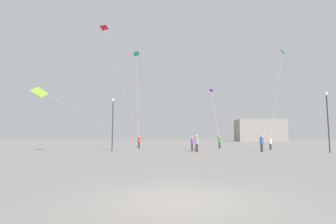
% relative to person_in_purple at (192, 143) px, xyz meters
% --- Properties ---
extents(ground_plane, '(300.00, 300.00, 0.00)m').
position_rel_person_in_purple_xyz_m(ground_plane, '(-2.84, -23.21, -0.86)').
color(ground_plane, gray).
extents(person_in_purple, '(0.34, 0.34, 1.57)m').
position_rel_person_in_purple_xyz_m(person_in_purple, '(0.00, 0.00, 0.00)').
color(person_in_purple, '#2D2D33').
rests_on(person_in_purple, ground_plane).
extents(person_in_green, '(0.39, 0.39, 1.77)m').
position_rel_person_in_purple_xyz_m(person_in_green, '(4.37, 5.18, 0.11)').
color(person_in_green, '#2D2D33').
rests_on(person_in_green, ground_plane).
extents(person_in_white, '(0.35, 0.35, 1.60)m').
position_rel_person_in_purple_xyz_m(person_in_white, '(10.00, 1.78, 0.02)').
color(person_in_white, '#2D2D33').
rests_on(person_in_white, ground_plane).
extents(person_in_red, '(0.39, 0.39, 1.80)m').
position_rel_person_in_purple_xyz_m(person_in_red, '(-6.85, 6.11, 0.13)').
color(person_in_red, '#2D2D33').
rests_on(person_in_red, ground_plane).
extents(person_in_grey, '(0.40, 0.40, 1.83)m').
position_rel_person_in_purple_xyz_m(person_in_grey, '(0.18, -2.84, 0.14)').
color(person_in_grey, '#2D2D33').
rests_on(person_in_grey, ground_plane).
extents(person_in_blue, '(0.39, 0.39, 1.79)m').
position_rel_person_in_purple_xyz_m(person_in_blue, '(7.20, -2.61, 0.12)').
color(person_in_blue, '#2D2D33').
rests_on(person_in_blue, ground_plane).
extents(kite_violet_diamond, '(0.91, 7.97, 8.54)m').
position_rel_person_in_purple_xyz_m(kite_violet_diamond, '(4.77, 12.49, 8.45)').
color(kite_violet_diamond, purple).
extents(kite_lime_delta, '(10.02, 10.49, 5.40)m').
position_rel_person_in_purple_xyz_m(kite_lime_delta, '(-16.08, -3.41, 5.28)').
color(kite_lime_delta, '#8CD12D').
extents(kite_cyan_diamond, '(2.66, 1.02, 11.75)m').
position_rel_person_in_purple_xyz_m(kite_cyan_diamond, '(12.17, 1.91, 11.60)').
color(kite_cyan_diamond, '#1EB2C6').
extents(kite_crimson_delta, '(4.56, 5.88, 14.18)m').
position_rel_person_in_purple_xyz_m(kite_crimson_delta, '(-10.69, 1.03, 13.75)').
color(kite_crimson_delta, red).
extents(kite_emerald_diamond, '(1.62, 4.87, 14.23)m').
position_rel_person_in_purple_xyz_m(kite_emerald_diamond, '(-7.84, 10.34, 14.09)').
color(kite_emerald_diamond, green).
extents(building_left_hall, '(17.30, 10.62, 8.02)m').
position_rel_person_in_purple_xyz_m(building_left_hall, '(32.16, 63.57, 3.15)').
color(building_left_hall, gray).
rests_on(building_left_hall, ground_plane).
extents(lamppost_east, '(0.36, 0.36, 6.10)m').
position_rel_person_in_purple_xyz_m(lamppost_east, '(-9.32, -0.20, 3.12)').
color(lamppost_east, '#2D2D30').
rests_on(lamppost_east, ground_plane).
extents(lamppost_west, '(0.36, 0.36, 6.18)m').
position_rel_person_in_purple_xyz_m(lamppost_west, '(13.44, -4.33, 3.16)').
color(lamppost_west, '#2D2D30').
rests_on(lamppost_west, ground_plane).
extents(handbag_beside_flyer, '(0.19, 0.34, 0.24)m').
position_rel_person_in_purple_xyz_m(handbag_beside_flyer, '(0.35, 0.10, -0.74)').
color(handbag_beside_flyer, maroon).
rests_on(handbag_beside_flyer, ground_plane).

